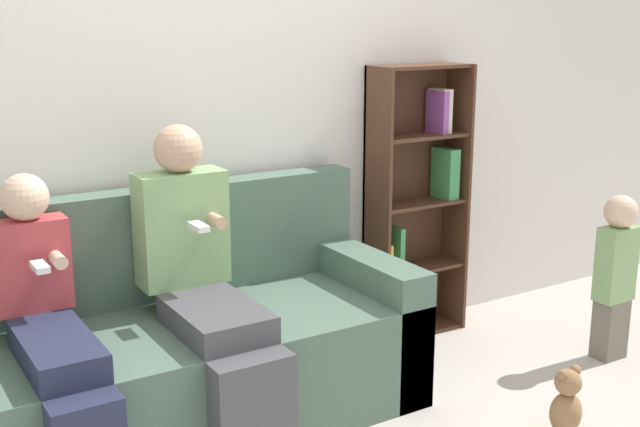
{
  "coord_description": "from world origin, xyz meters",
  "views": [
    {
      "loc": [
        -1.5,
        -2.46,
        1.72
      ],
      "look_at": [
        0.38,
        0.55,
        0.83
      ],
      "focal_mm": 45.0,
      "sensor_mm": 36.0,
      "label": 1
    }
  ],
  "objects_px": {
    "toddler_standing": "(615,271)",
    "bookshelf": "(416,200)",
    "adult_seated": "(205,282)",
    "couch": "(171,358)",
    "child_seated": "(53,334)",
    "teddy_bear": "(567,402)"
  },
  "relations": [
    {
      "from": "teddy_bear",
      "to": "adult_seated",
      "type": "bearing_deg",
      "value": 146.85
    },
    {
      "from": "child_seated",
      "to": "toddler_standing",
      "type": "height_order",
      "value": "child_seated"
    },
    {
      "from": "toddler_standing",
      "to": "child_seated",
      "type": "bearing_deg",
      "value": 172.13
    },
    {
      "from": "couch",
      "to": "bookshelf",
      "type": "xyz_separation_m",
      "value": [
        1.54,
        0.32,
        0.43
      ]
    },
    {
      "from": "couch",
      "to": "adult_seated",
      "type": "bearing_deg",
      "value": -40.45
    },
    {
      "from": "bookshelf",
      "to": "teddy_bear",
      "type": "bearing_deg",
      "value": -97.75
    },
    {
      "from": "couch",
      "to": "adult_seated",
      "type": "relative_size",
      "value": 1.65
    },
    {
      "from": "adult_seated",
      "to": "bookshelf",
      "type": "relative_size",
      "value": 0.87
    },
    {
      "from": "couch",
      "to": "teddy_bear",
      "type": "distance_m",
      "value": 1.66
    },
    {
      "from": "child_seated",
      "to": "couch",
      "type": "bearing_deg",
      "value": 15.75
    },
    {
      "from": "child_seated",
      "to": "teddy_bear",
      "type": "height_order",
      "value": "child_seated"
    },
    {
      "from": "adult_seated",
      "to": "toddler_standing",
      "type": "bearing_deg",
      "value": -11.23
    },
    {
      "from": "adult_seated",
      "to": "teddy_bear",
      "type": "relative_size",
      "value": 4.27
    },
    {
      "from": "couch",
      "to": "child_seated",
      "type": "xyz_separation_m",
      "value": [
        -0.5,
        -0.14,
        0.27
      ]
    },
    {
      "from": "couch",
      "to": "adult_seated",
      "type": "xyz_separation_m",
      "value": [
        0.12,
        -0.1,
        0.34
      ]
    },
    {
      "from": "teddy_bear",
      "to": "bookshelf",
      "type": "bearing_deg",
      "value": 82.25
    },
    {
      "from": "adult_seated",
      "to": "toddler_standing",
      "type": "height_order",
      "value": "adult_seated"
    },
    {
      "from": "couch",
      "to": "adult_seated",
      "type": "distance_m",
      "value": 0.38
    },
    {
      "from": "toddler_standing",
      "to": "bookshelf",
      "type": "xyz_separation_m",
      "value": [
        -0.62,
        0.83,
        0.28
      ]
    },
    {
      "from": "toddler_standing",
      "to": "teddy_bear",
      "type": "bearing_deg",
      "value": -152.28
    },
    {
      "from": "bookshelf",
      "to": "couch",
      "type": "bearing_deg",
      "value": -168.14
    },
    {
      "from": "teddy_bear",
      "to": "couch",
      "type": "bearing_deg",
      "value": 146.15
    }
  ]
}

